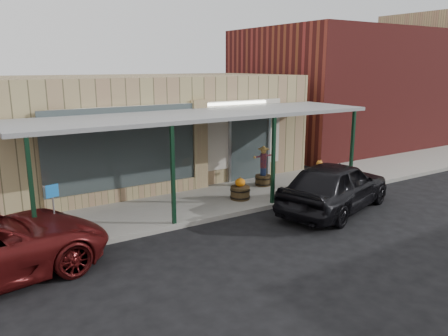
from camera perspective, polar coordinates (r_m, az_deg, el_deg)
ground at (r=12.05m, az=5.94°, el=-9.28°), size 120.00×120.00×0.00m
sidewalk at (r=14.83m, az=-2.69°, el=-4.52°), size 40.00×3.20×0.15m
storefront at (r=18.40m, az=-9.85°, el=5.24°), size 12.00×6.25×4.20m
awning at (r=14.18m, az=-2.74°, el=6.80°), size 12.00×3.00×3.04m
block_buildings_near at (r=20.03m, az=-5.81°, el=10.81°), size 61.00×8.00×8.00m
barrel_scarecrow at (r=16.57m, az=5.14°, el=-0.53°), size 0.92×0.59×1.53m
barrel_pumpkin at (r=14.89m, az=2.11°, el=-3.03°), size 0.86×0.86×0.78m
handicap_sign at (r=11.78m, az=-21.38°, el=-4.67°), size 0.32×0.09×1.57m
parked_sedan at (r=14.48m, az=14.33°, el=-2.26°), size 5.22×3.32×1.66m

